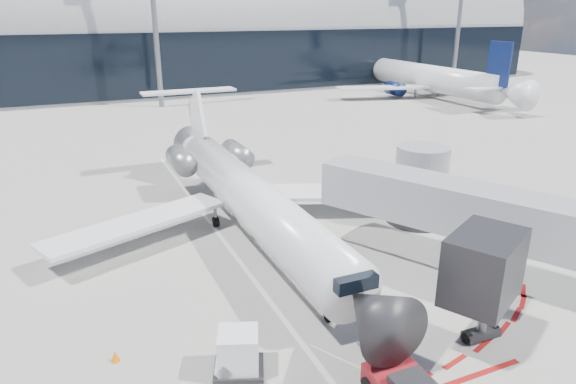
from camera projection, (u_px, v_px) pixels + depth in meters
name	position (u px, v px, depth m)	size (l,w,h in m)	color
ground	(242.00, 265.00, 26.63)	(260.00, 260.00, 0.00)	gray
apron_centerline	(231.00, 250.00, 28.35)	(0.25, 40.00, 0.01)	silver
terminal_building	(104.00, 37.00, 79.74)	(150.00, 24.15, 24.00)	#9B9FA1
jet_bridge	(437.00, 203.00, 26.76)	(10.03, 15.20, 4.90)	#9C9EA5
light_mast_centre	(154.00, 10.00, 65.68)	(0.70, 0.70, 25.00)	slate
light_mast_east	(460.00, 10.00, 84.73)	(0.70, 0.70, 25.00)	slate
regional_jet	(245.00, 193.00, 30.02)	(23.17, 28.58, 7.16)	silver
uld_container	(238.00, 353.00, 18.52)	(2.22, 2.06, 1.69)	black
safety_cone_left	(115.00, 356.00, 19.29)	(0.34, 0.34, 0.47)	orange
bg_airliner_1	(426.00, 59.00, 77.37)	(33.99, 35.98, 11.00)	silver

